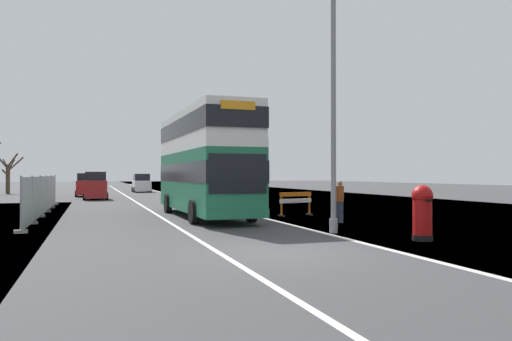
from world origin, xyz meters
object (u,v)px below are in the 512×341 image
at_px(roadworks_barrier, 296,201).
at_px(car_oncoming_near, 96,186).
at_px(car_receding_mid, 87,185).
at_px(car_receding_far, 142,184).
at_px(red_pillar_postbox, 422,210).
at_px(pedestrian_at_kerb, 340,201).
at_px(double_decker_bus, 204,162).
at_px(lamppost_foreground, 333,106).

height_order(roadworks_barrier, car_oncoming_near, car_oncoming_near).
relative_size(car_oncoming_near, car_receding_mid, 1.01).
bearing_deg(car_receding_mid, car_receding_far, 59.24).
relative_size(red_pillar_postbox, pedestrian_at_kerb, 0.96).
height_order(double_decker_bus, lamppost_foreground, lamppost_foreground).
relative_size(car_oncoming_near, pedestrian_at_kerb, 2.24).
xyz_separation_m(double_decker_bus, roadworks_barrier, (4.37, -0.95, -1.91)).
bearing_deg(double_decker_bus, roadworks_barrier, -12.23).
height_order(lamppost_foreground, pedestrian_at_kerb, lamppost_foreground).
relative_size(car_receding_mid, pedestrian_at_kerb, 2.21).
height_order(lamppost_foreground, car_receding_far, lamppost_foreground).
relative_size(roadworks_barrier, pedestrian_at_kerb, 1.05).
distance_m(car_receding_mid, pedestrian_at_kerb, 31.99).
bearing_deg(lamppost_foreground, double_decker_bus, 109.50).
xyz_separation_m(lamppost_foreground, roadworks_barrier, (1.54, 7.04, -3.69)).
distance_m(car_receding_far, pedestrian_at_kerb, 40.48).
bearing_deg(car_oncoming_near, pedestrian_at_kerb, -68.03).
xyz_separation_m(car_oncoming_near, pedestrian_at_kerb, (9.64, -23.90, -0.17)).
distance_m(double_decker_bus, lamppost_foreground, 8.66).
relative_size(lamppost_foreground, red_pillar_postbox, 5.47).
height_order(double_decker_bus, pedestrian_at_kerb, double_decker_bus).
height_order(car_oncoming_near, pedestrian_at_kerb, car_oncoming_near).
bearing_deg(car_receding_far, pedestrian_at_kerb, -83.71).
distance_m(car_oncoming_near, car_receding_far, 17.15).
bearing_deg(car_oncoming_near, car_receding_mid, 96.48).
xyz_separation_m(red_pillar_postbox, car_receding_far, (-4.16, 46.11, 0.05)).
xyz_separation_m(lamppost_foreground, car_receding_mid, (-8.40, 33.51, -3.42)).
bearing_deg(car_oncoming_near, roadworks_barrier, -65.37).
bearing_deg(double_decker_bus, pedestrian_at_kerb, -44.70).
height_order(roadworks_barrier, pedestrian_at_kerb, pedestrian_at_kerb).
bearing_deg(car_oncoming_near, double_decker_bus, -75.80).
relative_size(red_pillar_postbox, car_receding_mid, 0.43).
relative_size(double_decker_bus, lamppost_foreground, 1.18).
height_order(lamppost_foreground, car_oncoming_near, lamppost_foreground).
relative_size(lamppost_foreground, car_receding_mid, 2.38).
height_order(double_decker_bus, car_receding_far, double_decker_bus).
bearing_deg(pedestrian_at_kerb, double_decker_bus, 135.30).
height_order(double_decker_bus, red_pillar_postbox, double_decker_bus).
bearing_deg(roadworks_barrier, car_oncoming_near, 114.63).
bearing_deg(pedestrian_at_kerb, car_receding_mid, 108.90).
bearing_deg(double_decker_bus, red_pillar_postbox, -66.97).
relative_size(red_pillar_postbox, car_receding_far, 0.40).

